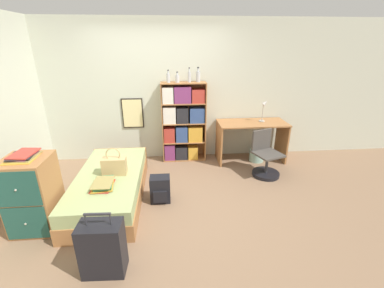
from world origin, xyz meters
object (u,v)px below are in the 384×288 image
Objects in this scene: handbag at (114,166)px; book_stack_on_bed at (103,184)px; suitcase at (103,248)px; bottle_clear at (189,77)px; dresser at (33,194)px; waste_bin at (257,155)px; desk at (251,134)px; backpack at (160,189)px; desk_lamp at (265,107)px; desk_chair at (265,162)px; bookcase at (183,123)px; bottle_green at (168,78)px; bottle_blue at (198,76)px; bed at (111,185)px; bottle_brown at (177,78)px; magazine_pile_on_dresser at (23,156)px.

handbag reaches higher than book_stack_on_bed.
suitcase is 2.72× the size of bottle_clear.
waste_bin is (3.34, 1.66, -0.34)m from dresser.
handbag is 2.63m from desk.
desk_lamp is at bearing 34.45° from backpack.
suitcase is at bearing -131.91° from desk.
desk_chair is (2.32, 1.87, -0.04)m from suitcase.
bookcase is 0.88m from bottle_green.
suitcase is 3.39m from waste_bin.
dresser is 2.38× the size of backpack.
bottle_green is 1.85m from desk_lamp.
suitcase is at bearing -113.30° from backpack.
book_stack_on_bed is at bearing -149.67° from desk_lamp.
bed is at bearing -137.55° from bottle_blue.
desk_chair is at bearing 19.49° from book_stack_on_bed.
handbag reaches higher than desk.
suitcase is at bearing -104.63° from bottle_green.
book_stack_on_bed reaches higher than bed.
bottle_green reaches higher than desk_lamp.
bottle_brown is (1.05, 1.66, 1.13)m from book_stack_on_bed.
book_stack_on_bed is (-0.09, -0.35, -0.09)m from handbag.
desk is 3.28× the size of backpack.
bottle_green is at bearing -174.85° from bottle_blue.
waste_bin is (0.04, 0.56, -0.12)m from desk_chair.
bottle_brown is (1.06, 1.27, 1.38)m from bed.
bottle_green is at bearing -177.67° from bottle_clear.
bottle_brown is at bearing 172.42° from waste_bin.
bottle_green is (0.89, 1.65, 1.14)m from book_stack_on_bed.
book_stack_on_bed is at bearing -148.16° from desk.
suitcase is 3.14m from bottle_clear.
bottle_brown reaches higher than waste_bin.
magazine_pile_on_dresser is (-0.78, -0.56, 0.76)m from bed.
suitcase is 0.90× the size of desk_chair.
bottle_blue is 0.61× the size of desk_lamp.
dresser is (-0.98, 0.78, 0.18)m from suitcase.
bed is 0.35m from handbag.
backpack is (-0.54, -1.44, -1.41)m from bottle_clear.
bottle_brown is (-0.09, -0.01, 0.83)m from bookcase.
book_stack_on_bed is 1.47× the size of bottle_blue.
suitcase reaches higher than bed.
bed is 3.04m from desk_lamp.
magazine_pile_on_dresser is at bearing -152.43° from desk.
bottle_blue is (1.43, 1.31, 1.40)m from bed.
bed is 2.76× the size of suitcase.
bottle_clear is (0.37, 0.02, 0.01)m from bottle_green.
bottle_green is at bearing 47.95° from dresser.
waste_bin is (2.57, 1.07, -0.08)m from bed.
desk_lamp reaches higher than dresser.
bottle_brown reaches higher than suitcase.
desk is 2.18m from backpack.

